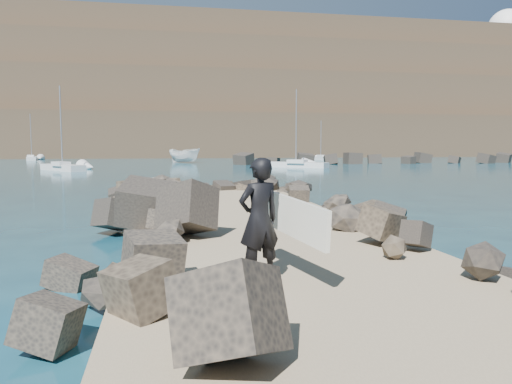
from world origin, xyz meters
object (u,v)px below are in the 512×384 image
radome (506,34)px  sailboat_e (32,158)px  boat_imported (185,155)px  surfer_with_board (263,219)px  surfboard_resting (148,190)px

radome → sailboat_e: 173.88m
boat_imported → surfer_with_board: size_ratio=2.59×
surfboard_resting → boat_imported: size_ratio=0.37×
boat_imported → radome: (124.17, 93.36, 43.20)m
sailboat_e → surfboard_resting: bearing=-73.7°
surfer_with_board → surfboard_resting: bearing=100.2°
boat_imported → sailboat_e: (-26.45, 18.43, -0.79)m
radome → sailboat_e: (-150.62, -74.92, -43.98)m
boat_imported → surfer_with_board: bearing=-138.0°
surfboard_resting → radome: size_ratio=0.10×
surfboard_resting → sailboat_e: bearing=101.6°
boat_imported → sailboat_e: size_ratio=0.70×
surfboard_resting → boat_imported: 58.94m
surfer_with_board → radome: bearing=52.3°
radome → surfer_with_board: bearing=-127.7°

